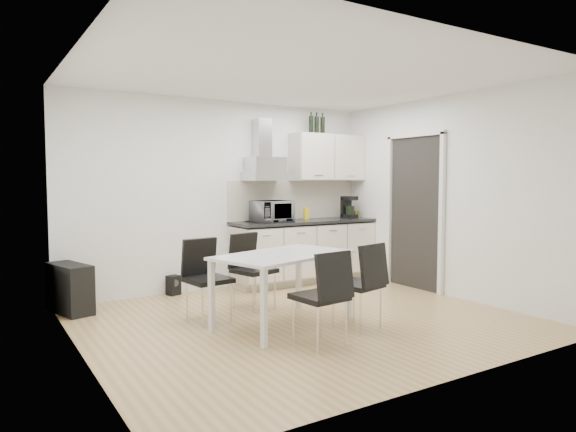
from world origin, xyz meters
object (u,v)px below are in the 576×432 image
floor_speaker (173,285)px  guitar_amp (70,288)px  dining_table (284,261)px  kitchenette (305,226)px  chair_near_right (357,286)px  chair_far_left (209,281)px  chair_far_right (254,271)px  chair_near_left (320,298)px

floor_speaker → guitar_amp: bearing=173.9°
dining_table → floor_speaker: (-0.50, 1.96, -0.54)m
kitchenette → guitar_amp: kitchenette is taller
chair_near_right → kitchenette: bearing=55.2°
chair_far_left → guitar_amp: (-1.19, 1.19, -0.16)m
chair_far_right → dining_table: bearing=71.2°
dining_table → chair_near_left: (-0.07, -0.74, -0.23)m
chair_far_left → floor_speaker: chair_far_left is taller
kitchenette → dining_table: 2.33m
chair_near_left → guitar_amp: bearing=119.2°
kitchenette → chair_far_right: (-1.41, -1.03, -0.39)m
kitchenette → guitar_amp: bearing=-178.5°
chair_far_left → chair_far_right: bearing=-166.9°
kitchenette → chair_far_left: size_ratio=2.86×
chair_near_right → dining_table: bearing=124.9°
dining_table → guitar_amp: bearing=119.7°
chair_far_right → chair_near_right: (0.50, -1.27, 0.00)m
dining_table → chair_near_left: bearing=-112.3°
chair_far_left → kitchenette: bearing=-155.3°
guitar_amp → chair_near_left: bearing=-70.4°
chair_far_right → chair_far_left: bearing=5.8°
kitchenette → chair_far_right: bearing=-143.8°
chair_near_right → guitar_amp: bearing=123.6°
chair_near_left → floor_speaker: 2.75m
dining_table → kitchenette: bearing=33.9°
chair_near_left → chair_near_right: 0.68m
kitchenette → chair_near_left: 3.00m
dining_table → chair_far_right: chair_far_right is taller
chair_near_left → chair_far_right: bearing=78.8°
chair_far_left → chair_near_right: 1.56m
chair_far_left → guitar_amp: bearing=-51.6°
dining_table → guitar_amp: 2.52m
chair_far_left → chair_near_left: 1.38m
kitchenette → chair_far_right: 1.79m
kitchenette → chair_far_right: size_ratio=2.86×
dining_table → guitar_amp: dining_table is taller
chair_far_left → chair_far_right: same height
chair_far_right → chair_near_left: bearing=70.9°
chair_far_right → floor_speaker: bearing=-78.6°
kitchenette → guitar_amp: (-3.28, -0.08, -0.55)m
guitar_amp → kitchenette: bearing=-14.2°
dining_table → chair_far_left: chair_far_left is taller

